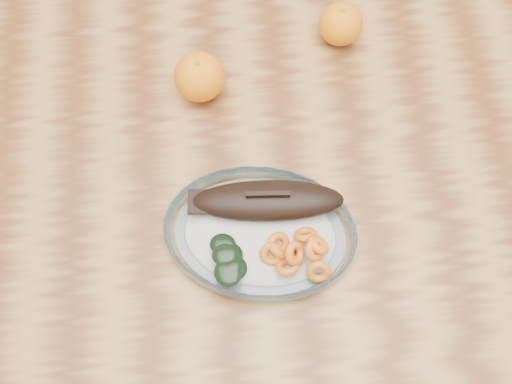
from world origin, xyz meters
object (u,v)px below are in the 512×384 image
dining_table (287,204)px  plated_meal (260,231)px  orange_right (341,24)px  orange_left (199,77)px

dining_table → plated_meal: bearing=-121.4°
plated_meal → orange_right: size_ratio=8.23×
plated_meal → orange_left: (-0.07, 0.24, 0.02)m
dining_table → plated_meal: 0.15m
dining_table → orange_left: 0.24m
orange_left → plated_meal: bearing=-74.3°
dining_table → orange_left: (-0.12, 0.16, 0.14)m
orange_left → orange_right: 0.24m
plated_meal → orange_right: plated_meal is taller
orange_right → dining_table: bearing=-113.5°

